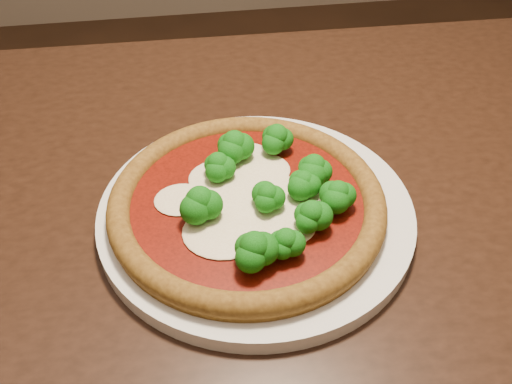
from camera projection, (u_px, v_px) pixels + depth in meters
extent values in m
cube|color=black|center=(287.00, 182.00, 0.72)|extent=(1.10, 0.75, 0.04)
cylinder|color=black|center=(14.00, 241.00, 1.15)|extent=(0.06, 0.06, 0.71)
cylinder|color=black|center=(477.00, 197.00, 1.25)|extent=(0.06, 0.06, 0.71)
cylinder|color=silver|center=(256.00, 212.00, 0.64)|extent=(0.35, 0.35, 0.02)
cylinder|color=brown|center=(247.00, 206.00, 0.62)|extent=(0.30, 0.30, 0.01)
torus|color=brown|center=(247.00, 201.00, 0.62)|extent=(0.30, 0.30, 0.03)
cylinder|color=#6B0F05|center=(247.00, 201.00, 0.62)|extent=(0.25, 0.25, 0.00)
ellipsoid|color=#F9EBC6|center=(221.00, 178.00, 0.64)|extent=(0.07, 0.07, 0.01)
ellipsoid|color=#F9EBC6|center=(308.00, 205.00, 0.61)|extent=(0.06, 0.06, 0.00)
ellipsoid|color=#F9EBC6|center=(225.00, 231.00, 0.58)|extent=(0.09, 0.08, 0.01)
ellipsoid|color=#F9EBC6|center=(260.00, 170.00, 0.65)|extent=(0.07, 0.06, 0.01)
ellipsoid|color=#F9EBC6|center=(249.00, 154.00, 0.68)|extent=(0.05, 0.04, 0.00)
ellipsoid|color=#F9EBC6|center=(283.00, 193.00, 0.62)|extent=(0.07, 0.06, 0.01)
ellipsoid|color=#F9EBC6|center=(239.00, 197.00, 0.62)|extent=(0.10, 0.09, 0.01)
ellipsoid|color=#F9EBC6|center=(181.00, 199.00, 0.62)|extent=(0.06, 0.05, 0.00)
ellipsoid|color=#F9EBC6|center=(288.00, 227.00, 0.59)|extent=(0.06, 0.05, 0.00)
ellipsoid|color=#F9EBC6|center=(221.00, 180.00, 0.64)|extent=(0.07, 0.07, 0.01)
ellipsoid|color=#178114|center=(286.00, 241.00, 0.55)|extent=(0.04, 0.04, 0.03)
ellipsoid|color=#178114|center=(312.00, 214.00, 0.57)|extent=(0.04, 0.04, 0.04)
ellipsoid|color=#178114|center=(218.00, 164.00, 0.63)|extent=(0.04, 0.04, 0.04)
ellipsoid|color=#178114|center=(277.00, 137.00, 0.66)|extent=(0.05, 0.05, 0.04)
ellipsoid|color=#178114|center=(303.00, 182.00, 0.61)|extent=(0.04, 0.04, 0.03)
ellipsoid|color=#178114|center=(200.00, 201.00, 0.58)|extent=(0.05, 0.05, 0.04)
ellipsoid|color=#178114|center=(338.00, 194.00, 0.59)|extent=(0.04, 0.04, 0.04)
ellipsoid|color=#178114|center=(235.00, 144.00, 0.65)|extent=(0.05, 0.05, 0.04)
ellipsoid|color=#178114|center=(254.00, 248.00, 0.53)|extent=(0.05, 0.05, 0.04)
ellipsoid|color=#178114|center=(268.00, 195.00, 0.59)|extent=(0.04, 0.04, 0.03)
ellipsoid|color=#178114|center=(314.00, 167.00, 0.62)|extent=(0.05, 0.05, 0.04)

